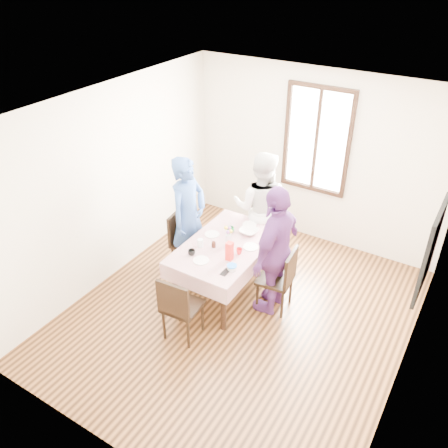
# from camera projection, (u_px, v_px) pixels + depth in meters

# --- Properties ---
(ground) EXTENTS (4.50, 4.50, 0.00)m
(ground) POSITION_uv_depth(u_px,v_px,m) (239.00, 314.00, 6.06)
(ground) COLOR black
(ground) RESTS_ON ground
(back_wall) EXTENTS (4.00, 0.00, 4.00)m
(back_wall) POSITION_uv_depth(u_px,v_px,m) (315.00, 159.00, 6.98)
(back_wall) COLOR beige
(back_wall) RESTS_ON ground
(right_wall) EXTENTS (0.00, 4.50, 4.50)m
(right_wall) POSITION_uv_depth(u_px,v_px,m) (422.00, 283.00, 4.46)
(right_wall) COLOR beige
(right_wall) RESTS_ON ground
(window_frame) EXTENTS (1.02, 0.06, 1.62)m
(window_frame) POSITION_uv_depth(u_px,v_px,m) (317.00, 140.00, 6.81)
(window_frame) COLOR black
(window_frame) RESTS_ON back_wall
(window_pane) EXTENTS (0.90, 0.02, 1.50)m
(window_pane) POSITION_uv_depth(u_px,v_px,m) (317.00, 140.00, 6.82)
(window_pane) COLOR white
(window_pane) RESTS_ON back_wall
(art_poster) EXTENTS (0.04, 0.76, 0.96)m
(art_poster) POSITION_uv_depth(u_px,v_px,m) (431.00, 251.00, 4.58)
(art_poster) COLOR red
(art_poster) RESTS_ON right_wall
(dining_table) EXTENTS (0.86, 1.45, 0.75)m
(dining_table) POSITION_uv_depth(u_px,v_px,m) (226.00, 268.00, 6.28)
(dining_table) COLOR black
(dining_table) RESTS_ON ground
(tablecloth) EXTENTS (0.98, 1.57, 0.01)m
(tablecloth) POSITION_uv_depth(u_px,v_px,m) (226.00, 245.00, 6.08)
(tablecloth) COLOR maroon
(tablecloth) RESTS_ON dining_table
(chair_left) EXTENTS (0.47, 0.47, 0.91)m
(chair_left) POSITION_uv_depth(u_px,v_px,m) (188.00, 243.00, 6.66)
(chair_left) COLOR black
(chair_left) RESTS_ON ground
(chair_right) EXTENTS (0.46, 0.46, 0.91)m
(chair_right) POSITION_uv_depth(u_px,v_px,m) (275.00, 279.00, 5.96)
(chair_right) COLOR black
(chair_right) RESTS_ON ground
(chair_far) EXTENTS (0.48, 0.48, 0.91)m
(chair_far) POSITION_uv_depth(u_px,v_px,m) (260.00, 229.00, 6.96)
(chair_far) COLOR black
(chair_far) RESTS_ON ground
(chair_near) EXTENTS (0.45, 0.45, 0.91)m
(chair_near) POSITION_uv_depth(u_px,v_px,m) (183.00, 306.00, 5.52)
(chair_near) COLOR black
(chair_near) RESTS_ON ground
(person_left) EXTENTS (0.45, 0.67, 1.78)m
(person_left) POSITION_uv_depth(u_px,v_px,m) (188.00, 217.00, 6.42)
(person_left) COLOR #2D4D8B
(person_left) RESTS_ON ground
(person_far) EXTENTS (0.98, 0.85, 1.71)m
(person_far) POSITION_uv_depth(u_px,v_px,m) (261.00, 207.00, 6.74)
(person_far) COLOR silver
(person_far) RESTS_ON ground
(person_right) EXTENTS (0.46, 1.05, 1.77)m
(person_right) POSITION_uv_depth(u_px,v_px,m) (276.00, 251.00, 5.74)
(person_right) COLOR #5F2C6E
(person_right) RESTS_ON ground
(mug_black) EXTENTS (0.11, 0.11, 0.07)m
(mug_black) POSITION_uv_depth(u_px,v_px,m) (192.00, 252.00, 5.86)
(mug_black) COLOR black
(mug_black) RESTS_ON tablecloth
(mug_flag) EXTENTS (0.10, 0.10, 0.08)m
(mug_flag) POSITION_uv_depth(u_px,v_px,m) (239.00, 251.00, 5.88)
(mug_flag) COLOR red
(mug_flag) RESTS_ON tablecloth
(mug_green) EXTENTS (0.14, 0.14, 0.08)m
(mug_green) POSITION_uv_depth(u_px,v_px,m) (231.00, 230.00, 6.31)
(mug_green) COLOR #0C7226
(mug_green) RESTS_ON tablecloth
(serving_bowl) EXTENTS (0.26, 0.26, 0.06)m
(serving_bowl) POSITION_uv_depth(u_px,v_px,m) (249.00, 231.00, 6.29)
(serving_bowl) COLOR white
(serving_bowl) RESTS_ON tablecloth
(juice_carton) EXTENTS (0.08, 0.08, 0.25)m
(juice_carton) POSITION_uv_depth(u_px,v_px,m) (229.00, 251.00, 5.73)
(juice_carton) COLOR red
(juice_carton) RESTS_ON tablecloth
(butter_tub) EXTENTS (0.11, 0.11, 0.05)m
(butter_tub) POSITION_uv_depth(u_px,v_px,m) (232.00, 268.00, 5.60)
(butter_tub) COLOR white
(butter_tub) RESTS_ON tablecloth
(jam_jar) EXTENTS (0.05, 0.05, 0.08)m
(jam_jar) POSITION_uv_depth(u_px,v_px,m) (214.00, 245.00, 6.00)
(jam_jar) COLOR black
(jam_jar) RESTS_ON tablecloth
(drinking_glass) EXTENTS (0.08, 0.08, 0.11)m
(drinking_glass) POSITION_uv_depth(u_px,v_px,m) (200.00, 243.00, 6.01)
(drinking_glass) COLOR silver
(drinking_glass) RESTS_ON tablecloth
(smartphone) EXTENTS (0.07, 0.15, 0.01)m
(smartphone) POSITION_uv_depth(u_px,v_px,m) (225.00, 272.00, 5.57)
(smartphone) COLOR black
(smartphone) RESTS_ON tablecloth
(flower_vase) EXTENTS (0.08, 0.08, 0.16)m
(flower_vase) POSITION_uv_depth(u_px,v_px,m) (228.00, 240.00, 6.03)
(flower_vase) COLOR silver
(flower_vase) RESTS_ON tablecloth
(plate_left) EXTENTS (0.20, 0.20, 0.01)m
(plate_left) POSITION_uv_depth(u_px,v_px,m) (212.00, 234.00, 6.27)
(plate_left) COLOR white
(plate_left) RESTS_ON tablecloth
(plate_right) EXTENTS (0.20, 0.20, 0.01)m
(plate_right) POSITION_uv_depth(u_px,v_px,m) (251.00, 247.00, 6.02)
(plate_right) COLOR white
(plate_right) RESTS_ON tablecloth
(plate_far) EXTENTS (0.20, 0.20, 0.01)m
(plate_far) POSITION_uv_depth(u_px,v_px,m) (249.00, 225.00, 6.48)
(plate_far) COLOR white
(plate_far) RESTS_ON tablecloth
(plate_near) EXTENTS (0.20, 0.20, 0.01)m
(plate_near) POSITION_uv_depth(u_px,v_px,m) (201.00, 260.00, 5.77)
(plate_near) COLOR white
(plate_near) RESTS_ON tablecloth
(butter_lid) EXTENTS (0.12, 0.12, 0.01)m
(butter_lid) POSITION_uv_depth(u_px,v_px,m) (232.00, 266.00, 5.58)
(butter_lid) COLOR blue
(butter_lid) RESTS_ON butter_tub
(flower_bunch) EXTENTS (0.09, 0.09, 0.10)m
(flower_bunch) POSITION_uv_depth(u_px,v_px,m) (228.00, 231.00, 5.96)
(flower_bunch) COLOR yellow
(flower_bunch) RESTS_ON flower_vase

